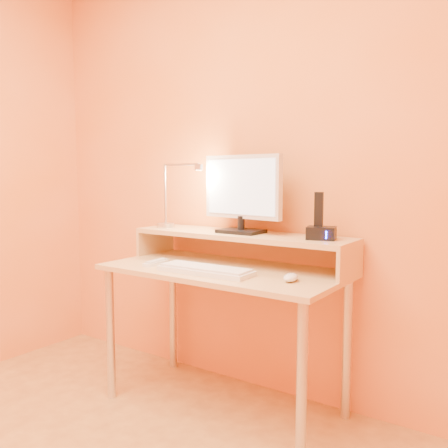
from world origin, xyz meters
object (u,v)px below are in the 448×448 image
Objects in this scene: mouse at (291,277)px; phone_dock at (321,233)px; keyboard at (205,271)px; remote_control at (156,263)px; monitor_panel at (242,187)px; lamp_base at (166,225)px.

phone_dock is at bearing 71.25° from mouse.
phone_dock is at bearing 31.96° from keyboard.
phone_dock is 0.28× the size of keyboard.
remote_control is (-0.34, 0.03, -0.00)m from keyboard.
monitor_panel is at bearing 86.97° from keyboard.
lamp_base is 0.93m from phone_dock.
lamp_base is at bearing 157.68° from mouse.
lamp_base reaches higher than keyboard.
monitor_panel reaches higher than lamp_base.
mouse is (-0.04, -0.23, -0.17)m from phone_dock.
keyboard is (-0.01, -0.31, -0.39)m from monitor_panel.
remote_control is (-0.34, -0.28, -0.39)m from monitor_panel.
monitor_panel is 2.82× the size of remote_control.
keyboard is 0.42m from mouse.
mouse is at bearing -24.04° from monitor_panel.
lamp_base is 0.59× the size of remote_control.
mouse is at bearing 7.46° from keyboard.
monitor_panel is at bearing 163.30° from phone_dock.
monitor_panel is 0.54m from lamp_base.
keyboard is 4.52× the size of mouse.
remote_control is at bearing 173.58° from mouse.
phone_dock is (0.93, 0.03, 0.02)m from lamp_base.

